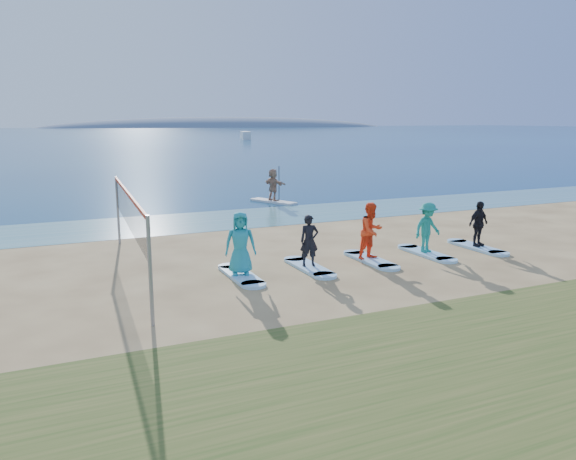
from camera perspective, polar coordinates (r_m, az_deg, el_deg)
name	(u,v)px	position (r m, az deg, el deg)	size (l,w,h in m)	color
ground	(328,279)	(16.31, 4.05, -4.94)	(600.00, 600.00, 0.00)	tan
shallow_water	(219,220)	(25.80, -7.06, 1.03)	(600.00, 600.00, 0.00)	teal
ocean	(61,135)	(173.99, -22.10, 8.92)	(600.00, 600.00, 0.00)	navy
island_ridge	(226,127)	(330.11, -6.31, 10.36)	(220.00, 56.00, 18.00)	slate
volleyball_net	(129,211)	(16.94, -15.87, 1.87)	(0.62, 9.07, 2.50)	gray
paddleboard	(273,201)	(30.98, -1.51, 2.91)	(0.70, 3.00, 0.12)	silver
paddleboarder	(273,185)	(30.86, -1.52, 4.63)	(1.62, 0.52, 1.75)	tan
boat_offshore_b	(245,139)	(129.45, -4.35, 9.18)	(1.75, 6.58, 1.75)	silver
surfboard_0	(241,275)	(16.49, -4.81, -4.61)	(0.70, 2.20, 0.09)	#A4DBFF
student_0	(240,243)	(16.25, -4.87, -1.34)	(0.90, 0.58, 1.84)	teal
surfboard_1	(309,267)	(17.32, 2.16, -3.80)	(0.70, 2.20, 0.09)	#A4DBFF
student_1	(309,241)	(17.13, 2.18, -1.09)	(0.58, 0.38, 1.59)	black
surfboard_2	(371,260)	(18.39, 8.38, -3.02)	(0.70, 2.20, 0.09)	#A4DBFF
student_2	(371,231)	(18.18, 8.47, -0.08)	(0.89, 0.69, 1.83)	#FC411A
surfboard_3	(426,253)	(19.66, 13.86, -2.31)	(0.70, 2.20, 0.09)	#A4DBFF
student_3	(427,227)	(19.47, 13.99, 0.25)	(1.10, 0.63, 1.70)	teal
surfboard_4	(477,247)	(21.08, 18.64, -1.67)	(0.70, 2.20, 0.09)	#A4DBFF
student_4	(478,224)	(20.92, 18.78, 0.60)	(0.94, 0.39, 1.61)	black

